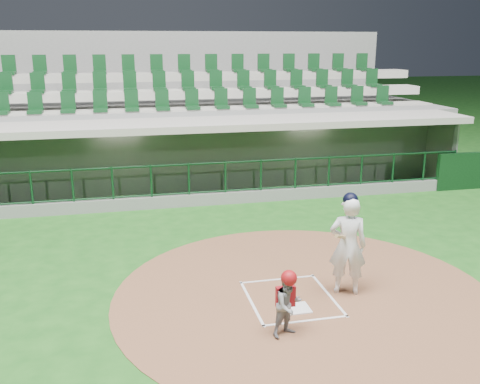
% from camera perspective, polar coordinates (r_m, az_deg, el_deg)
% --- Properties ---
extents(ground, '(120.00, 120.00, 0.00)m').
position_cam_1_polar(ground, '(10.43, 4.91, -10.60)').
color(ground, '#184E16').
rests_on(ground, ground).
extents(dirt_circle, '(7.20, 7.20, 0.01)m').
position_cam_1_polar(dirt_circle, '(10.35, 6.86, -10.85)').
color(dirt_circle, brown).
rests_on(dirt_circle, ground).
extents(home_plate, '(0.43, 0.43, 0.02)m').
position_cam_1_polar(home_plate, '(9.83, 6.16, -12.23)').
color(home_plate, silver).
rests_on(home_plate, dirt_circle).
extents(batter_box_chalk, '(1.55, 1.80, 0.01)m').
position_cam_1_polar(batter_box_chalk, '(10.17, 5.43, -11.24)').
color(batter_box_chalk, white).
rests_on(batter_box_chalk, ground).
extents(dugout_structure, '(16.40, 3.70, 3.00)m').
position_cam_1_polar(dugout_structure, '(17.37, -2.29, 3.56)').
color(dugout_structure, slate).
rests_on(dugout_structure, ground).
extents(seating_deck, '(17.00, 6.72, 5.15)m').
position_cam_1_polar(seating_deck, '(20.26, -4.31, 6.60)').
color(seating_deck, slate).
rests_on(seating_deck, ground).
extents(batter, '(0.94, 0.97, 1.97)m').
position_cam_1_polar(batter, '(10.17, 11.43, -5.46)').
color(batter, white).
rests_on(batter, dirt_circle).
extents(catcher, '(0.62, 0.56, 1.13)m').
position_cam_1_polar(catcher, '(8.79, 5.16, -11.70)').
color(catcher, gray).
rests_on(catcher, dirt_circle).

